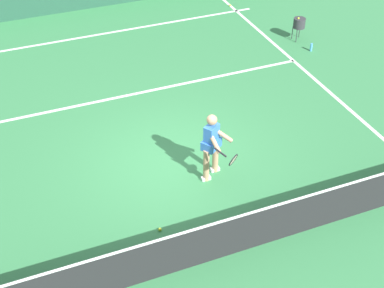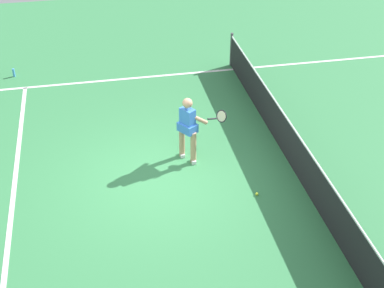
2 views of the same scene
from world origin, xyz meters
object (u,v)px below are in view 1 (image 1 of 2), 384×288
tennis_ball_mid (230,5)px  ball_hopper (299,23)px  tennis_player (212,144)px  water_bottle (311,47)px  tennis_ball_near (160,229)px

tennis_ball_mid → ball_hopper: bearing=105.0°
tennis_player → water_bottle: 6.58m
tennis_player → water_bottle: size_ratio=6.46×
water_bottle → tennis_player: bearing=39.4°
tennis_ball_mid → ball_hopper: size_ratio=0.09×
tennis_player → ball_hopper: (-5.07, -4.94, -0.30)m
tennis_ball_mid → ball_hopper: 3.24m
tennis_ball_near → water_bottle: bearing=-141.5°
tennis_player → tennis_ball_mid: 9.12m
tennis_ball_near → ball_hopper: ball_hopper is taller
ball_hopper → tennis_player: bearing=44.3°
tennis_ball_mid → tennis_ball_near: bearing=57.6°
tennis_player → tennis_ball_mid: tennis_player is taller
tennis_ball_mid → ball_hopper: ball_hopper is taller
tennis_ball_near → tennis_ball_mid: 10.84m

